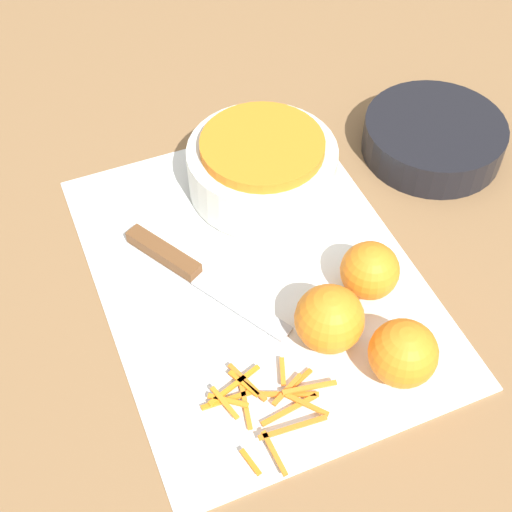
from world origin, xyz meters
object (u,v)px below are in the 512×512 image
bowl_speckled (262,165)px  knife (179,263)px  bowl_dark (433,138)px  orange_left (370,271)px  orange_right (329,319)px  orange_back (403,353)px

bowl_speckled → knife: size_ratio=0.88×
bowl_dark → orange_left: size_ratio=2.83×
bowl_dark → knife: (0.07, -0.38, -0.01)m
knife → bowl_speckled: bearing=91.8°
orange_right → orange_back: size_ratio=1.04×
orange_left → orange_right: (0.04, -0.07, 0.00)m
knife → orange_right: bearing=6.9°
knife → orange_back: size_ratio=2.99×
bowl_dark → orange_back: 0.36m
orange_right → orange_back: 0.08m
knife → orange_back: orange_back is taller
orange_left → orange_back: 0.11m
knife → orange_back: 0.28m
knife → orange_right: (0.16, 0.12, 0.03)m
knife → orange_right: size_ratio=2.88×
orange_back → orange_right: bearing=-142.4°
knife → orange_right: orange_right is taller
bowl_dark → orange_left: (0.18, -0.20, 0.02)m
bowl_speckled → bowl_dark: bearing=85.1°
orange_left → orange_right: orange_right is taller
orange_back → bowl_dark: bearing=143.0°
bowl_speckled → orange_back: bearing=4.4°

